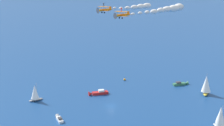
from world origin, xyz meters
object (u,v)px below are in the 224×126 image
sailboat_far_port (35,93)px  sailboat_inshore (206,85)px  motorboat_far_stbd (59,118)px  biplane_lead (122,15)px  motorboat_near_centre (97,93)px  sailboat_trailing (220,118)px  biplane_wingman (104,10)px  wingwalker_wingman (104,4)px  marker_buoy (125,80)px  wingwalker_lead (121,9)px  motorboat_ahead (181,84)px

sailboat_far_port → sailboat_inshore: bearing=-74.0°
motorboat_far_stbd → biplane_lead: (11.27, -22.60, 39.41)m
motorboat_near_centre → sailboat_trailing: size_ratio=0.94×
motorboat_far_stbd → biplane_wingman: biplane_wingman is taller
biplane_lead → wingwalker_wingman: (12.14, 9.34, 1.95)m
sailboat_trailing → marker_buoy: sailboat_trailing is taller
motorboat_near_centre → wingwalker_lead: bearing=-142.4°
sailboat_far_port → motorboat_far_stbd: size_ratio=1.27×
sailboat_inshore → wingwalker_wingman: 59.64m
sailboat_far_port → marker_buoy: bearing=-46.0°
sailboat_inshore → wingwalker_lead: size_ratio=6.47×
marker_buoy → wingwalker_lead: bearing=-174.1°
sailboat_far_port → sailboat_trailing: (-13.47, -76.82, 0.68)m
motorboat_near_centre → motorboat_ahead: motorboat_near_centre is taller
motorboat_far_stbd → wingwalker_lead: wingwalker_lead is taller
motorboat_near_centre → wingwalker_lead: 46.80m
marker_buoy → biplane_wingman: bearing=169.3°
biplane_lead → motorboat_ahead: bearing=-32.9°
motorboat_near_centre → motorboat_ahead: size_ratio=1.17×
wingwalker_lead → wingwalker_wingman: (12.00, 9.17, -0.19)m
motorboat_far_stbd → marker_buoy: bearing=-20.3°
sailboat_far_port → motorboat_ahead: sailboat_far_port is taller
biplane_lead → marker_buoy: bearing=6.1°
sailboat_inshore → marker_buoy: size_ratio=4.73×
wingwalker_lead → wingwalker_wingman: size_ratio=1.00×
marker_buoy → sailboat_trailing: bearing=-137.8°
sailboat_inshore → biplane_wingman: size_ratio=1.52×
sailboat_far_port → marker_buoy: (33.27, -34.48, -3.34)m
biplane_wingman → wingwalker_wingman: 2.15m
sailboat_far_port → motorboat_ahead: (31.56, -62.50, -3.13)m
motorboat_near_centre → biplane_lead: biplane_lead is taller
motorboat_near_centre → motorboat_far_stbd: (-28.76, 9.07, -0.19)m
wingwalker_wingman → biplane_wingman: bearing=-131.3°
motorboat_near_centre → sailboat_far_port: (-12.12, 25.07, 3.03)m
sailboat_trailing → motorboat_near_centre: bearing=63.7°
sailboat_trailing → motorboat_ahead: (45.03, 14.32, -3.81)m
motorboat_near_centre → wingwalker_lead: size_ratio=5.92×
motorboat_far_stbd → biplane_wingman: (23.27, -13.43, 39.22)m
motorboat_far_stbd → motorboat_ahead: size_ratio=0.83×
sailboat_trailing → wingwalker_wingman: wingwalker_wingman is taller
sailboat_far_port → wingwalker_wingman: size_ratio=5.32×
sailboat_trailing → wingwalker_wingman: (20.25, 47.54, 37.46)m
sailboat_far_port → wingwalker_lead: (-5.22, -38.45, 38.34)m
biplane_lead → biplane_wingman: biplane_lead is taller
biplane_wingman → biplane_lead: bearing=-142.6°
marker_buoy → wingwalker_wingman: (-26.50, 5.20, 41.48)m
motorboat_near_centre → biplane_lead: size_ratio=1.39×
motorboat_near_centre → marker_buoy: (21.15, -9.41, -0.31)m
sailboat_far_port → biplane_lead: (-5.37, -38.61, 36.19)m
sailboat_far_port → wingwalker_lead: 54.54m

